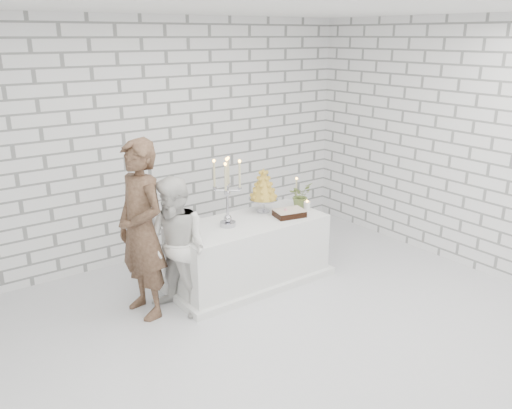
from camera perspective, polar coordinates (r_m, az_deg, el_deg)
The scene contains 13 objects.
ground at distance 5.14m, azimuth 1.53°, elevation -14.49°, with size 6.00×5.00×0.01m, color silver.
ceiling at distance 4.33m, azimuth 1.88°, elevation 21.19°, with size 6.00×5.00×0.01m, color white.
wall_back at distance 6.61m, azimuth -11.77°, elevation 6.68°, with size 6.00×0.01×3.00m, color white.
wall_right at distance 6.73m, azimuth 22.47°, elevation 5.89°, with size 0.01×5.00×3.00m, color white.
cake_table at distance 6.05m, azimuth -0.83°, elevation -5.18°, with size 1.80×0.80×0.75m, color white.
groom at distance 5.30m, azimuth -12.46°, elevation -2.74°, with size 0.67×0.44×1.84m, color #382419.
bride at distance 5.29m, azimuth -8.70°, elevation -4.78°, with size 0.71×0.55×1.46m, color white.
candelabra at distance 5.65m, azimuth -3.17°, elevation 1.31°, with size 0.31×0.31×0.77m, color #A6A5B0, non-canonical shape.
croquembouche at distance 6.14m, azimuth 0.82°, elevation 1.58°, with size 0.35×0.35×0.54m, color #B89030, non-canonical shape.
chocolate_cake at distance 6.06m, azimuth 3.67°, elevation -0.94°, with size 0.34×0.24×0.08m, color black.
pillar_candle at distance 6.25m, azimuth 5.61°, elevation -0.23°, with size 0.08×0.08×0.12m, color white.
extra_taper at distance 6.48m, azimuth 4.44°, elevation 1.41°, with size 0.06×0.06×0.32m, color #C7BD90.
flowers at distance 6.36m, azimuth 4.86°, elevation 1.01°, with size 0.28×0.24×0.31m, color #416029.
Camera 1 is at (-2.65, -3.42, 2.77)m, focal length 36.49 mm.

